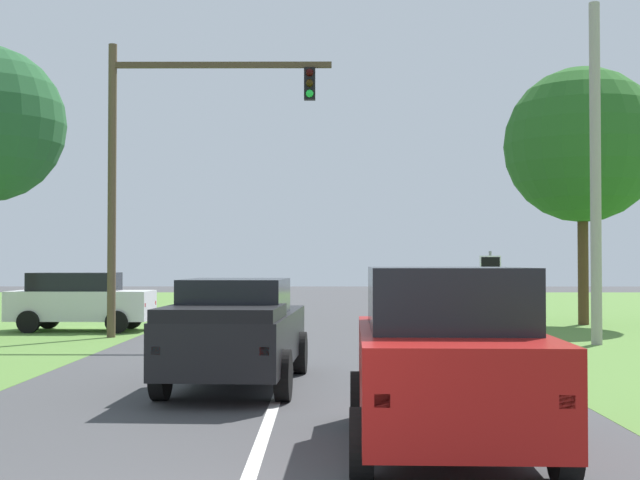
{
  "coord_description": "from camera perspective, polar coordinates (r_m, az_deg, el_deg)",
  "views": [
    {
      "loc": [
        0.75,
        -6.33,
        2.14
      ],
      "look_at": [
        0.64,
        15.09,
        2.68
      ],
      "focal_mm": 49.26,
      "sensor_mm": 36.0,
      "label": 1
    }
  ],
  "objects": [
    {
      "name": "red_suv_near",
      "position": [
        10.17,
        8.19,
        -7.43
      ],
      "size": [
        2.31,
        4.62,
        2.08
      ],
      "color": "#9E1411",
      "rests_on": "ground_plane"
    },
    {
      "name": "pickup_truck_lead",
      "position": [
        15.2,
        -5.42,
        -5.88
      ],
      "size": [
        2.34,
        5.53,
        1.85
      ],
      "color": "black",
      "rests_on": "ground_plane"
    },
    {
      "name": "crossing_suv_far",
      "position": [
        28.27,
        -15.33,
        -3.8
      ],
      "size": [
        4.34,
        2.09,
        1.81
      ],
      "color": "silver",
      "rests_on": "ground_plane"
    },
    {
      "name": "ground_plane",
      "position": [
        16.85,
        -2.29,
        -8.73
      ],
      "size": [
        120.0,
        120.0,
        0.0
      ],
      "primitive_type": "plane",
      "color": "#424244"
    },
    {
      "name": "oak_tree_right",
      "position": [
        31.47,
        16.67,
        5.92
      ],
      "size": [
        5.31,
        5.31,
        8.81
      ],
      "color": "#4C351E",
      "rests_on": "ground_plane"
    },
    {
      "name": "utility_pole_right",
      "position": [
        23.91,
        17.46,
        4.18
      ],
      "size": [
        0.28,
        0.28,
        8.91
      ],
      "primitive_type": "cylinder",
      "color": "#9E998E",
      "rests_on": "ground_plane"
    },
    {
      "name": "keep_moving_sign",
      "position": [
        25.12,
        11.01,
        -2.72
      ],
      "size": [
        0.6,
        0.09,
        2.45
      ],
      "color": "gray",
      "rests_on": "ground_plane"
    },
    {
      "name": "traffic_light",
      "position": [
        25.47,
        -10.04,
        5.92
      ],
      "size": [
        6.37,
        0.4,
        8.36
      ],
      "color": "brown",
      "rests_on": "ground_plane"
    }
  ]
}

